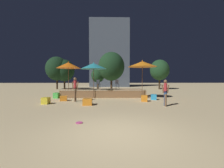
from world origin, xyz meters
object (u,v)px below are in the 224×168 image
object	(u,v)px
person_1	(75,88)
bistro_chair_0	(98,83)
cube_seat_5	(57,95)
background_tree_1	(111,66)
background_tree_3	(57,69)
cube_seat_3	(46,101)
person_0	(165,92)
background_tree_0	(160,70)
frisbee_disc	(79,123)
cube_seat_0	(88,102)
background_tree_4	(98,75)
cube_seat_4	(144,98)
background_tree_2	(64,71)
cube_seat_2	(154,97)
bistro_chair_1	(117,83)
patio_umbrella_2	(68,65)
patio_umbrella_0	(142,64)
cube_seat_1	(64,98)
patio_umbrella_1	(94,66)

from	to	relation	value
person_1	bistro_chair_0	bearing A→B (deg)	-22.29
cube_seat_5	background_tree_1	world-z (taller)	background_tree_1
bistro_chair_0	background_tree_3	bearing A→B (deg)	-29.15
cube_seat_3	background_tree_3	size ratio (longest dim) A/B	0.09
person_0	background_tree_0	xyz separation A→B (m)	(4.94, 15.49, 2.30)
person_0	frisbee_disc	world-z (taller)	person_0
cube_seat_0	frisbee_disc	xyz separation A→B (m)	(0.23, -4.07, -0.20)
background_tree_4	person_1	bearing A→B (deg)	-93.80
cube_seat_4	background_tree_2	size ratio (longest dim) A/B	0.11
cube_seat_4	background_tree_1	world-z (taller)	background_tree_1
cube_seat_3	background_tree_2	world-z (taller)	background_tree_2
cube_seat_2	background_tree_4	distance (m)	13.23
bistro_chair_0	background_tree_4	size ratio (longest dim) A/B	0.26
bistro_chair_1	frisbee_disc	distance (m)	9.62
bistro_chair_0	background_tree_2	distance (m)	12.05
patio_umbrella_2	background_tree_4	size ratio (longest dim) A/B	0.94
bistro_chair_1	background_tree_3	size ratio (longest dim) A/B	0.17
frisbee_disc	bistro_chair_0	bearing A→B (deg)	89.33
frisbee_disc	background_tree_1	xyz separation A→B (m)	(1.55, 15.07, 3.44)
patio_umbrella_0	person_0	xyz separation A→B (m)	(0.59, -3.90, -2.14)
cube_seat_1	bistro_chair_0	distance (m)	4.43
bistro_chair_0	cube_seat_4	bearing A→B (deg)	156.96
cube_seat_2	bistro_chair_0	world-z (taller)	bistro_chair_0
frisbee_disc	background_tree_1	size ratio (longest dim) A/B	0.05
patio_umbrella_2	person_1	world-z (taller)	patio_umbrella_2
bistro_chair_0	bistro_chair_1	bearing A→B (deg)	-161.73
person_0	cube_seat_0	bearing A→B (deg)	90.80
patio_umbrella_1	background_tree_4	world-z (taller)	background_tree_4
patio_umbrella_2	bistro_chair_1	xyz separation A→B (m)	(4.48, 1.53, -1.65)
patio_umbrella_1	cube_seat_3	distance (m)	4.99
cube_seat_3	background_tree_3	distance (m)	15.75
cube_seat_1	cube_seat_5	bearing A→B (deg)	124.62
cube_seat_5	background_tree_2	size ratio (longest dim) A/B	0.11
patio_umbrella_2	background_tree_3	distance (m)	12.60
cube_seat_1	frisbee_disc	xyz separation A→B (m)	(2.39, -6.01, -0.18)
frisbee_disc	background_tree_0	bearing A→B (deg)	63.03
patio_umbrella_2	frisbee_disc	xyz separation A→B (m)	(2.46, -7.80, -2.93)
background_tree_0	background_tree_4	world-z (taller)	background_tree_0
patio_umbrella_0	person_1	bearing A→B (deg)	-162.69
cube_seat_5	frisbee_disc	xyz separation A→B (m)	(3.48, -7.60, -0.23)
cube_seat_2	background_tree_0	size ratio (longest dim) A/B	0.12
person_1	background_tree_3	size ratio (longest dim) A/B	0.34
cube_seat_0	background_tree_2	xyz separation A→B (m)	(-6.03, 15.49, 2.92)
patio_umbrella_1	bistro_chair_1	distance (m)	3.23
cube_seat_3	background_tree_0	distance (m)	19.57
patio_umbrella_1	cube_seat_2	distance (m)	5.82
cube_seat_2	cube_seat_3	distance (m)	8.30
background_tree_2	patio_umbrella_1	bearing A→B (deg)	-63.13
cube_seat_1	bistro_chair_1	world-z (taller)	bistro_chair_1
person_1	background_tree_0	world-z (taller)	background_tree_0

